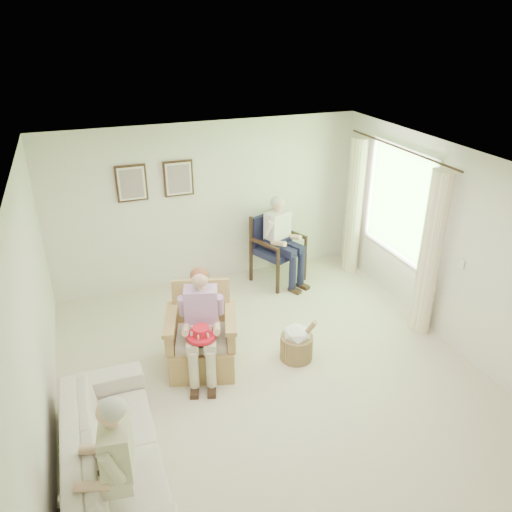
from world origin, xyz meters
The scene contains 19 objects.
floor centered at (0.00, 0.00, 0.00)m, with size 5.50×5.50×0.00m, color beige.
back_wall centered at (0.00, 2.75, 1.30)m, with size 5.00×0.04×2.60m, color silver.
front_wall centered at (0.00, -2.75, 1.30)m, with size 5.00×0.04×2.60m, color silver.
left_wall centered at (-2.50, 0.00, 1.30)m, with size 0.04×5.50×2.60m, color silver.
right_wall centered at (2.50, 0.00, 1.30)m, with size 0.04×5.50×2.60m, color silver.
ceiling centered at (0.00, 0.00, 2.60)m, with size 5.00×5.50×0.02m, color white.
window centered at (2.46, 1.20, 1.58)m, with size 0.13×2.50×1.63m.
curtain_left centered at (2.33, 0.22, 1.15)m, with size 0.34×0.34×2.30m, color #FFEDC7.
curtain_right centered at (2.33, 2.18, 1.15)m, with size 0.34×0.34×2.30m, color #FFEDC7.
framed_print_left centered at (-1.15, 2.71, 1.78)m, with size 0.45×0.05×0.55m.
framed_print_right centered at (-0.45, 2.71, 1.78)m, with size 0.45×0.05×0.55m.
wicker_armchair centered at (-0.74, 0.49, 0.33)m, with size 0.82×0.81×1.05m.
wood_armchair centered at (1.02, 2.35, 0.60)m, with size 0.71×0.67×1.10m.
sofa centered at (-1.95, -0.86, 0.32)m, with size 0.87×2.21×0.65m, color beige.
person_wicker centered at (-0.74, 0.35, 0.79)m, with size 0.40×0.63×1.35m.
person_dark centered at (1.02, 2.17, 0.86)m, with size 0.40×0.63×1.43m.
person_sofa centered at (-1.95, -1.39, 0.74)m, with size 0.42×0.62×1.29m.
red_hat centered at (-0.81, 0.16, 0.70)m, with size 0.34×0.34×0.14m.
hatbox centered at (0.43, 0.21, 0.24)m, with size 0.51×0.51×0.62m.
Camera 1 is at (-1.87, -4.54, 4.00)m, focal length 35.00 mm.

